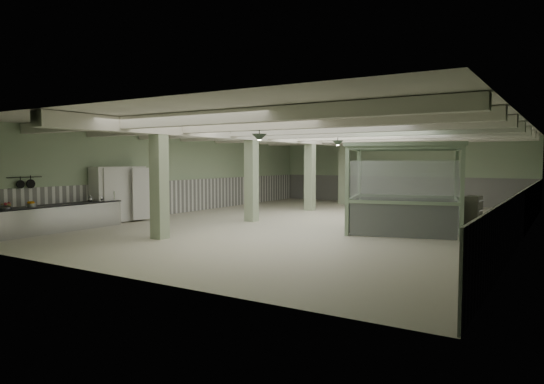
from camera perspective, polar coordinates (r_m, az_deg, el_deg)
The scene contains 35 objects.
floor at distance 18.78m, azimuth 5.64°, elevation -3.61°, with size 20.00×20.00×0.00m, color beige.
ceiling at distance 18.67m, azimuth 5.71°, elevation 7.42°, with size 14.00×20.00×0.02m, color white.
wall_back at distance 27.96m, azimuth 14.74°, elevation 2.39°, with size 14.00×0.02×3.60m, color #A1B590.
wall_front at distance 10.62m, azimuth -18.80°, elevation 0.32°, with size 14.00×0.02×3.60m, color #A1B590.
wall_left at distance 22.61m, azimuth -10.48°, elevation 2.16°, with size 0.02×20.00×3.60m, color #A1B590.
wall_right at distance 16.78m, azimuth 27.68°, elevation 1.27°, with size 0.02×20.00×3.60m, color #A1B590.
wainscot_left at distance 22.64m, azimuth -10.40°, elevation -0.49°, with size 0.05×19.90×1.50m, color white.
wainscot_right at distance 16.85m, azimuth 27.48°, elevation -2.29°, with size 0.05×19.90×1.50m, color white.
wainscot_back at distance 27.98m, azimuth 14.69°, elevation 0.24°, with size 13.90×0.05×1.50m, color white.
girder at distance 19.88m, azimuth -0.82°, elevation 6.57°, with size 0.45×19.90×0.40m, color silver.
beam_a at distance 12.39m, azimuth -9.90°, elevation 8.43°, with size 13.90×0.35×0.32m, color silver.
beam_b at distance 14.35m, azimuth -3.19°, elevation 7.82°, with size 13.90×0.35×0.32m, color silver.
beam_c at distance 16.45m, azimuth 1.85°, elevation 7.30°, with size 13.90×0.35×0.32m, color silver.
beam_d at distance 18.66m, azimuth 5.71°, elevation 6.86°, with size 13.90×0.35×0.32m, color silver.
beam_e at distance 20.93m, azimuth 8.74°, elevation 6.50°, with size 13.90×0.35×0.32m, color silver.
beam_f at distance 23.25m, azimuth 11.17°, elevation 6.19°, with size 13.90×0.35×0.32m, color silver.
beam_g at distance 25.60m, azimuth 13.15°, elevation 5.93°, with size 13.90×0.35×0.32m, color silver.
column_a at distance 15.16m, azimuth -13.13°, elevation 1.39°, with size 0.42×0.42×3.60m, color #A0B290.
column_b at distance 19.03m, azimuth -2.44°, elevation 1.94°, with size 0.42×0.42×3.60m, color #A0B290.
column_c at distance 23.33m, azimuth 4.49°, elevation 2.26°, with size 0.42×0.42×3.60m, color #A0B290.
column_d at distance 26.95m, azimuth 8.39°, elevation 2.43°, with size 0.42×0.42×3.60m, color #A0B290.
hook_rail at distance 17.68m, azimuth -27.11°, elevation 1.56°, with size 0.02×0.02×1.20m, color black.
pendant_front at distance 14.04m, azimuth -1.50°, elevation 6.41°, with size 0.44×0.44×0.22m, color #2C3B2D.
pendant_mid at distance 18.88m, azimuth 7.74°, elevation 5.69°, with size 0.44×0.44×0.22m, color #2C3B2D.
pendant_back at distance 23.53m, azimuth 12.73°, elevation 5.24°, with size 0.44×0.44×0.22m, color #2C3B2D.
prep_counter at distance 17.76m, azimuth -24.66°, elevation -2.86°, with size 0.91×5.23×0.91m.
pitcher_near at distance 18.78m, azimuth -19.51°, elevation -0.61°, with size 0.20×0.23×0.29m, color #A8A8AD, non-canonical shape.
pitcher_far at distance 18.49m, azimuth -20.62°, elevation -0.75°, with size 0.17×0.20×0.25m, color #A8A8AD, non-canonical shape.
veg_colander at distance 16.82m, azimuth -28.98°, elevation -1.50°, with size 0.43×0.43×0.20m, color #424348, non-canonical shape.
orange_bowl at distance 17.41m, azimuth -26.46°, elevation -1.41°, with size 0.29×0.29×0.10m, color #B2B2B7.
skillet_near at distance 17.55m, azimuth -27.48°, elevation 0.81°, with size 0.27×0.27×0.04m, color black.
skillet_far at distance 17.73m, azimuth -26.52°, elevation 0.87°, with size 0.29×0.29×0.04m, color black.
walkin_cooler at distance 19.58m, azimuth -17.51°, elevation -0.35°, with size 0.85×2.31×2.12m.
guard_booth at distance 16.72m, azimuth 15.35°, elevation 2.09°, with size 4.30×3.89×2.96m.
filing_cabinet at distance 16.62m, azimuth 22.61°, elevation -2.63°, with size 0.41×0.59×1.27m, color #5F5F4F.
Camera 1 is at (8.20, -16.73, 2.39)m, focal length 32.00 mm.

